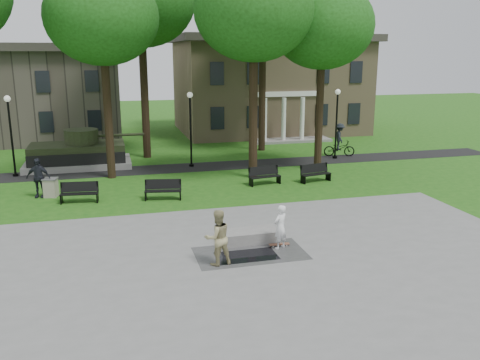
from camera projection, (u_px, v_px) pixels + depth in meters
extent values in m
plane|color=#1C5012|center=(229.00, 230.00, 20.92)|extent=(120.00, 120.00, 0.00)
cube|color=gray|center=(265.00, 281.00, 16.23)|extent=(22.00, 16.00, 0.02)
cube|color=black|center=(185.00, 168.00, 32.18)|extent=(44.00, 2.60, 0.01)
cube|color=#9E8460|center=(268.00, 87.00, 46.80)|extent=(16.00, 11.00, 8.00)
cube|color=#38332D|center=(269.00, 39.00, 45.75)|extent=(17.00, 12.00, 0.60)
cube|color=silver|center=(288.00, 94.00, 41.69)|extent=(6.00, 0.30, 0.40)
cube|color=#4C443D|center=(26.00, 96.00, 42.18)|extent=(15.00, 10.00, 7.20)
cylinder|color=black|center=(108.00, 109.00, 28.69)|extent=(0.48, 0.48, 8.00)
ellipsoid|color=#18440F|center=(102.00, 16.00, 27.47)|extent=(6.20, 6.20, 5.27)
cylinder|color=black|center=(253.00, 106.00, 28.74)|extent=(0.50, 0.50, 8.32)
ellipsoid|color=#18440F|center=(254.00, 10.00, 27.48)|extent=(6.60, 6.60, 5.61)
cylinder|color=black|center=(320.00, 108.00, 30.87)|extent=(0.46, 0.46, 7.68)
ellipsoid|color=#18440F|center=(323.00, 25.00, 29.70)|extent=(6.00, 6.00, 5.10)
cylinder|color=black|center=(144.00, 90.00, 34.30)|extent=(0.54, 0.54, 9.28)
cylinder|color=black|center=(262.00, 92.00, 36.95)|extent=(0.50, 0.50, 8.64)
ellipsoid|color=#18440F|center=(263.00, 14.00, 35.63)|extent=(6.40, 6.40, 5.44)
cylinder|color=black|center=(12.00, 139.00, 29.46)|extent=(0.12, 0.12, 4.40)
sphere|color=silver|center=(7.00, 99.00, 28.88)|extent=(0.36, 0.36, 0.36)
cylinder|color=black|center=(16.00, 175.00, 29.97)|extent=(0.32, 0.32, 0.16)
cylinder|color=black|center=(191.00, 132.00, 32.05)|extent=(0.12, 0.12, 4.40)
sphere|color=silver|center=(190.00, 95.00, 31.47)|extent=(0.36, 0.36, 0.36)
cylinder|color=black|center=(192.00, 165.00, 32.56)|extent=(0.32, 0.32, 0.16)
cylinder|color=black|center=(336.00, 127.00, 34.51)|extent=(0.12, 0.12, 4.40)
sphere|color=silver|center=(338.00, 92.00, 33.94)|extent=(0.36, 0.36, 0.36)
cylinder|color=black|center=(335.00, 157.00, 35.03)|extent=(0.32, 0.32, 0.16)
cube|color=gray|center=(79.00, 164.00, 32.40)|extent=(6.50, 3.40, 0.40)
cube|color=#2A331A|center=(78.00, 152.00, 32.22)|extent=(5.80, 2.80, 1.10)
cube|color=black|center=(77.00, 160.00, 31.00)|extent=(5.80, 0.35, 0.70)
cube|color=black|center=(79.00, 151.00, 33.53)|extent=(5.80, 0.35, 0.70)
cylinder|color=#2A331A|center=(81.00, 137.00, 32.05)|extent=(2.10, 2.10, 0.90)
cylinder|color=#2A331A|center=(119.00, 135.00, 32.62)|extent=(3.20, 0.18, 0.18)
cube|color=black|center=(247.00, 256.00, 18.19)|extent=(2.20, 1.20, 0.00)
cube|color=gray|center=(249.00, 236.00, 19.54)|extent=(2.20, 1.00, 0.45)
cube|color=brown|center=(279.00, 245.00, 19.14)|extent=(0.79, 0.25, 0.07)
imported|color=white|center=(280.00, 227.00, 18.70)|extent=(0.73, 0.65, 1.68)
imported|color=tan|center=(218.00, 237.00, 17.25)|extent=(1.07, 0.91, 1.95)
imported|color=#1F212A|center=(38.00, 178.00, 25.41)|extent=(1.26, 0.73, 2.02)
imported|color=black|center=(339.00, 148.00, 35.65)|extent=(2.27, 1.30, 1.13)
imported|color=black|center=(340.00, 137.00, 35.45)|extent=(1.00, 1.35, 1.87)
cube|color=black|center=(79.00, 194.00, 24.60)|extent=(1.84, 0.66, 0.05)
cube|color=black|center=(79.00, 187.00, 24.73)|extent=(1.81, 0.36, 0.50)
cube|color=black|center=(61.00, 200.00, 24.44)|extent=(0.11, 0.45, 0.45)
cube|color=black|center=(98.00, 197.00, 24.86)|extent=(0.11, 0.45, 0.45)
cube|color=black|center=(163.00, 191.00, 25.09)|extent=(1.85, 0.77, 0.05)
cube|color=black|center=(162.00, 184.00, 25.22)|extent=(1.80, 0.48, 0.50)
cube|color=black|center=(146.00, 197.00, 24.93)|extent=(0.14, 0.45, 0.45)
cube|color=black|center=(180.00, 194.00, 25.35)|extent=(0.14, 0.45, 0.45)
cube|color=black|center=(265.00, 177.00, 27.98)|extent=(1.85, 0.73, 0.05)
cube|color=black|center=(264.00, 171.00, 28.11)|extent=(1.80, 0.43, 0.50)
cube|color=black|center=(250.00, 182.00, 27.82)|extent=(0.13, 0.45, 0.45)
cube|color=black|center=(280.00, 180.00, 28.24)|extent=(0.13, 0.45, 0.45)
cube|color=black|center=(316.00, 174.00, 28.57)|extent=(1.85, 0.79, 0.05)
cube|color=black|center=(315.00, 168.00, 28.71)|extent=(1.80, 0.50, 0.50)
cube|color=black|center=(302.00, 179.00, 28.42)|extent=(0.15, 0.45, 0.45)
cube|color=black|center=(330.00, 177.00, 28.84)|extent=(0.15, 0.45, 0.45)
cube|color=#9D9781|center=(51.00, 188.00, 25.64)|extent=(0.73, 0.73, 0.90)
cube|color=#4C4C4C|center=(50.00, 179.00, 25.52)|extent=(0.80, 0.80, 0.06)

